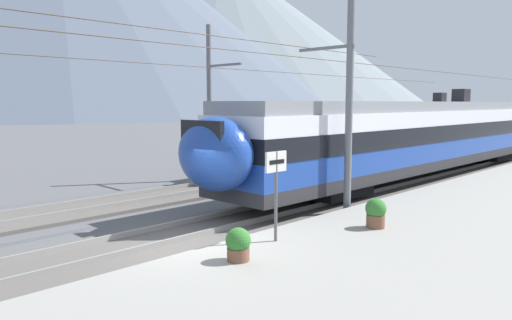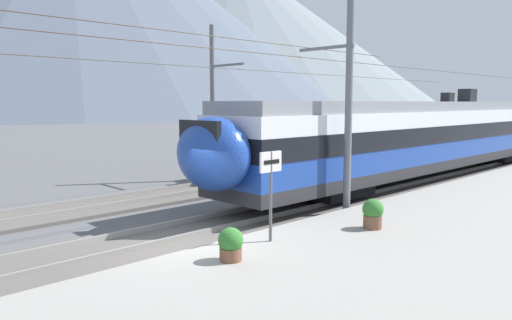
# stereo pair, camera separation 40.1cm
# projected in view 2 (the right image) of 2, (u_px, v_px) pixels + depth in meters

# --- Properties ---
(ground_plane) EXTENTS (400.00, 400.00, 0.00)m
(ground_plane) POSITION_uv_depth(u_px,v_px,m) (187.00, 252.00, 12.33)
(ground_plane) COLOR #565659
(platform_slab) EXTENTS (120.00, 7.62, 0.40)m
(platform_slab) POSITION_uv_depth(u_px,v_px,m) (335.00, 297.00, 8.99)
(platform_slab) COLOR gray
(platform_slab) RESTS_ON ground
(track_near) EXTENTS (120.00, 3.00, 0.28)m
(track_near) POSITION_uv_depth(u_px,v_px,m) (158.00, 239.00, 13.29)
(track_near) COLOR #5B5651
(track_near) RESTS_ON ground
(track_far) EXTENTS (120.00, 3.00, 0.28)m
(track_far) POSITION_uv_depth(u_px,v_px,m) (78.00, 209.00, 16.98)
(track_far) COLOR #5B5651
(track_far) RESTS_ON ground
(train_near_platform) EXTENTS (28.36, 3.02, 4.27)m
(train_near_platform) POSITION_uv_depth(u_px,v_px,m) (426.00, 135.00, 23.66)
(train_near_platform) COLOR #2D2D30
(train_near_platform) RESTS_ON track_near
(train_far_track) EXTENTS (31.96, 2.91, 4.27)m
(train_far_track) POSITION_uv_depth(u_px,v_px,m) (413.00, 126.00, 33.11)
(train_far_track) COLOR #2D2D30
(train_far_track) RESTS_ON track_far
(catenary_mast_mid) EXTENTS (39.97, 2.25, 7.78)m
(catenary_mast_mid) POSITION_uv_depth(u_px,v_px,m) (345.00, 95.00, 15.72)
(catenary_mast_mid) COLOR slate
(catenary_mast_mid) RESTS_ON ground
(catenary_mast_far_side) EXTENTS (39.97, 2.40, 7.50)m
(catenary_mast_far_side) POSITION_uv_depth(u_px,v_px,m) (215.00, 100.00, 23.32)
(catenary_mast_far_side) COLOR slate
(catenary_mast_far_side) RESTS_ON ground
(platform_sign) EXTENTS (0.70, 0.08, 2.23)m
(platform_sign) POSITION_uv_depth(u_px,v_px,m) (271.00, 176.00, 11.72)
(platform_sign) COLOR #59595B
(platform_sign) RESTS_ON platform_slab
(potted_plant_platform_edge) EXTENTS (0.57, 0.57, 0.82)m
(potted_plant_platform_edge) POSITION_uv_depth(u_px,v_px,m) (373.00, 212.00, 13.06)
(potted_plant_platform_edge) COLOR brown
(potted_plant_platform_edge) RESTS_ON platform_slab
(potted_plant_by_shelter) EXTENTS (0.55, 0.55, 0.73)m
(potted_plant_by_shelter) POSITION_uv_depth(u_px,v_px,m) (231.00, 243.00, 10.41)
(potted_plant_by_shelter) COLOR brown
(potted_plant_by_shelter) RESTS_ON platform_slab
(mountain_right_ridge) EXTENTS (196.04, 196.04, 72.47)m
(mountain_right_ridge) POSITION_uv_depth(u_px,v_px,m) (233.00, 34.00, 230.21)
(mountain_right_ridge) COLOR slate
(mountain_right_ridge) RESTS_ON ground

